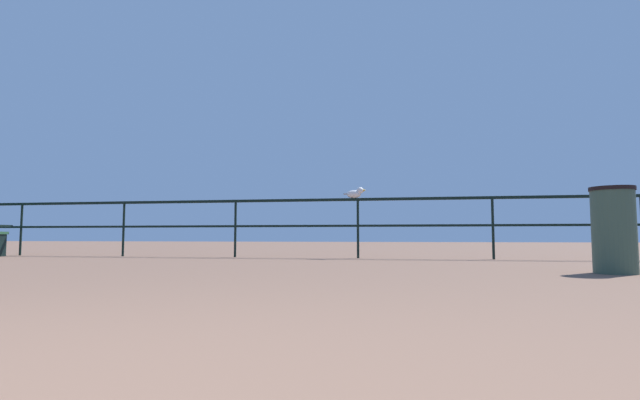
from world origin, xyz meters
TOP-DOWN VIEW (x-y plane):
  - pier_railing at (0.00, 7.81)m, footprint 22.92×0.05m
  - seagull_on_rail at (-0.05, 7.81)m, footprint 0.41×0.19m
  - trash_bin at (2.98, 4.89)m, footprint 0.44×0.44m

SIDE VIEW (x-z plane):
  - trash_bin at x=2.98m, z-range 0.00..0.91m
  - pier_railing at x=0.00m, z-range 0.26..1.33m
  - seagull_on_rail at x=-0.05m, z-range 1.06..1.25m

